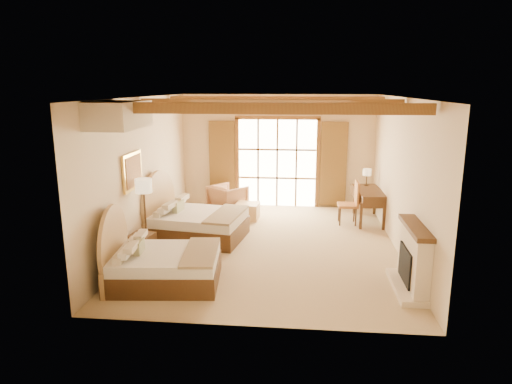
# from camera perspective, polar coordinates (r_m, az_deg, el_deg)

# --- Properties ---
(floor) EXTENTS (7.00, 7.00, 0.00)m
(floor) POSITION_cam_1_polar(r_m,az_deg,el_deg) (10.13, 1.56, -6.66)
(floor) COLOR tan
(floor) RESTS_ON ground
(wall_back) EXTENTS (5.50, 0.00, 5.50)m
(wall_back) POSITION_cam_1_polar(r_m,az_deg,el_deg) (13.15, 2.69, 5.13)
(wall_back) COLOR beige
(wall_back) RESTS_ON ground
(wall_left) EXTENTS (0.00, 7.00, 7.00)m
(wall_left) POSITION_cam_1_polar(r_m,az_deg,el_deg) (10.26, -13.90, 2.48)
(wall_left) COLOR beige
(wall_left) RESTS_ON ground
(wall_right) EXTENTS (0.00, 7.00, 7.00)m
(wall_right) POSITION_cam_1_polar(r_m,az_deg,el_deg) (9.90, 17.71, 1.87)
(wall_right) COLOR beige
(wall_right) RESTS_ON ground
(ceiling) EXTENTS (7.00, 7.00, 0.00)m
(ceiling) POSITION_cam_1_polar(r_m,az_deg,el_deg) (9.53, 1.68, 11.76)
(ceiling) COLOR #AC6530
(ceiling) RESTS_ON ground
(ceiling_beams) EXTENTS (5.39, 4.60, 0.18)m
(ceiling_beams) POSITION_cam_1_polar(r_m,az_deg,el_deg) (9.53, 1.68, 11.03)
(ceiling_beams) COLOR olive
(ceiling_beams) RESTS_ON ceiling
(french_doors) EXTENTS (3.95, 0.08, 2.60)m
(french_doors) POSITION_cam_1_polar(r_m,az_deg,el_deg) (13.14, 2.66, 3.58)
(french_doors) COLOR white
(french_doors) RESTS_ON ground
(fireplace) EXTENTS (0.46, 1.40, 1.16)m
(fireplace) POSITION_cam_1_polar(r_m,az_deg,el_deg) (8.28, 18.97, -8.24)
(fireplace) COLOR beige
(fireplace) RESTS_ON ground
(painting) EXTENTS (0.06, 0.95, 0.75)m
(painting) POSITION_cam_1_polar(r_m,az_deg,el_deg) (9.53, -15.17, 2.53)
(painting) COLOR #F0C154
(painting) RESTS_ON wall_left
(canopy_valance) EXTENTS (0.70, 1.40, 0.45)m
(canopy_valance) POSITION_cam_1_polar(r_m,az_deg,el_deg) (8.12, -16.75, 9.21)
(canopy_valance) COLOR beige
(canopy_valance) RESTS_ON ceiling
(bed_near) EXTENTS (2.02, 1.59, 1.25)m
(bed_near) POSITION_cam_1_polar(r_m,az_deg,el_deg) (8.35, -12.25, -8.61)
(bed_near) COLOR #4D381C
(bed_near) RESTS_ON floor
(bed_far) EXTENTS (2.26, 1.83, 1.34)m
(bed_far) POSITION_cam_1_polar(r_m,az_deg,el_deg) (10.56, -8.05, -3.63)
(bed_far) COLOR #4D381C
(bed_far) RESTS_ON floor
(nightstand) EXTENTS (0.51, 0.51, 0.53)m
(nightstand) POSITION_cam_1_polar(r_m,az_deg,el_deg) (9.53, -14.04, -6.65)
(nightstand) COLOR #4D381C
(nightstand) RESTS_ON floor
(floor_lamp) EXTENTS (0.34, 0.34, 1.59)m
(floor_lamp) POSITION_cam_1_polar(r_m,az_deg,el_deg) (9.55, -13.85, 0.20)
(floor_lamp) COLOR #3D2918
(floor_lamp) RESTS_ON floor
(armchair) EXTENTS (1.20, 1.20, 0.79)m
(armchair) POSITION_cam_1_polar(r_m,az_deg,el_deg) (12.53, -3.56, -0.90)
(armchair) COLOR #A46E49
(armchair) RESTS_ON floor
(ottoman) EXTENTS (0.63, 0.63, 0.43)m
(ottoman) POSITION_cam_1_polar(r_m,az_deg,el_deg) (12.00, -1.08, -2.41)
(ottoman) COLOR tan
(ottoman) RESTS_ON floor
(desk) EXTENTS (0.79, 1.59, 0.83)m
(desk) POSITION_cam_1_polar(r_m,az_deg,el_deg) (12.11, 13.88, -1.52)
(desk) COLOR #4D381C
(desk) RESTS_ON floor
(desk_chair) EXTENTS (0.50, 0.50, 1.10)m
(desk_chair) POSITION_cam_1_polar(r_m,az_deg,el_deg) (11.79, 11.48, -2.30)
(desk_chair) COLOR #A27136
(desk_chair) RESTS_ON floor
(desk_lamp) EXTENTS (0.22, 0.22, 0.44)m
(desk_lamp) POSITION_cam_1_polar(r_m,az_deg,el_deg) (12.51, 13.70, 2.34)
(desk_lamp) COLOR #3D2918
(desk_lamp) RESTS_ON desk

